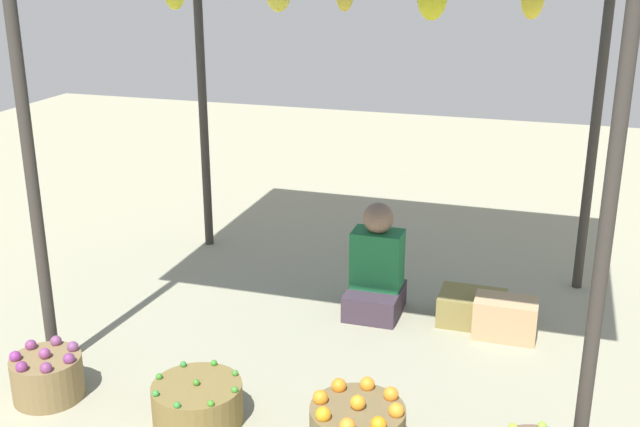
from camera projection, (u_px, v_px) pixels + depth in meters
name	position (u px, v px, depth m)	size (l,w,h in m)	color
ground_plane	(344.00, 323.00, 5.20)	(14.00, 14.00, 0.00)	#9B987D
vendor_person	(376.00, 271.00, 5.28)	(0.36, 0.44, 0.78)	#3B2E3B
basket_purple_onions	(47.00, 376.00, 4.30)	(0.39, 0.39, 0.30)	olive
basket_green_chilies	(198.00, 403.00, 4.08)	(0.48, 0.48, 0.25)	olive
wooden_crate_near_vendor	(472.00, 308.00, 5.18)	(0.44, 0.33, 0.20)	olive
wooden_crate_stacked_rear	(505.00, 318.00, 4.98)	(0.40, 0.24, 0.26)	tan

